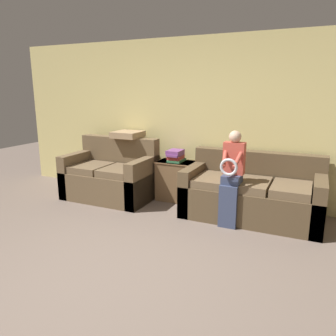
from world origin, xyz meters
TOP-DOWN VIEW (x-y plane):
  - ground_plane at (0.00, 0.00)m, footprint 14.00×14.00m
  - wall_back at (0.00, 2.82)m, footprint 6.90×0.06m
  - couch_main at (0.98, 2.33)m, footprint 1.86×0.91m
  - couch_side at (-1.31, 2.24)m, footprint 1.42×0.87m
  - child_left_seated at (0.76, 1.96)m, footprint 0.28×0.37m
  - side_shelf at (-0.28, 2.57)m, footprint 0.60×0.41m
  - book_stack at (-0.29, 2.57)m, footprint 0.23×0.33m
  - throw_pillow at (-1.15, 2.53)m, footprint 0.44×0.44m

SIDE VIEW (x-z plane):
  - ground_plane at x=0.00m, z-range 0.00..0.00m
  - couch_main at x=0.98m, z-range -0.12..0.77m
  - side_shelf at x=-0.28m, z-range 0.01..0.65m
  - couch_side at x=-1.31m, z-range -0.14..0.84m
  - child_left_seated at x=0.76m, z-range 0.06..1.31m
  - book_stack at x=-0.29m, z-range 0.64..0.82m
  - throw_pillow at x=-1.15m, z-range 0.98..1.08m
  - wall_back at x=0.00m, z-range 0.00..2.55m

